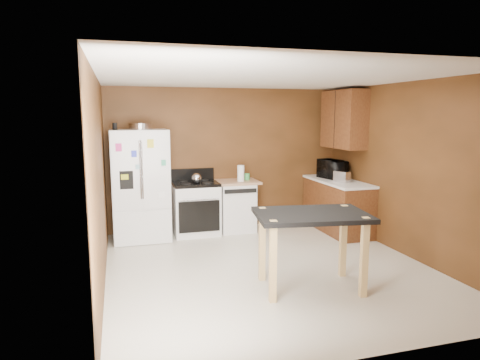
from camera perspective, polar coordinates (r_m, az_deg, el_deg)
name	(u,v)px	position (r m, az deg, el deg)	size (l,w,h in m)	color
floor	(269,268)	(5.87, 3.86, -11.61)	(4.50, 4.50, 0.00)	beige
ceiling	(271,77)	(5.52, 4.13, 13.51)	(4.50, 4.50, 0.00)	white
wall_back	(227,159)	(7.69, -1.75, 2.86)	(4.20, 4.20, 0.00)	brown
wall_front	(366,214)	(3.56, 16.50, -4.42)	(4.20, 4.20, 0.00)	brown
wall_left	(100,183)	(5.23, -18.17, -0.37)	(4.50, 4.50, 0.00)	brown
wall_right	(408,170)	(6.58, 21.46, 1.24)	(4.50, 4.50, 0.00)	brown
roasting_pan	(141,126)	(7.08, -13.06, 6.99)	(0.40, 0.40, 0.10)	silver
pen_cup	(115,126)	(6.95, -16.35, 6.87)	(0.07, 0.07, 0.11)	black
kettle	(196,178)	(7.15, -5.83, 0.23)	(0.17, 0.17, 0.17)	silver
paper_towel	(241,173)	(7.39, 0.10, 0.90)	(0.12, 0.12, 0.28)	white
green_canister	(247,177)	(7.57, 0.91, 0.45)	(0.10, 0.10, 0.11)	green
toaster	(342,177)	(7.46, 13.45, 0.44)	(0.16, 0.25, 0.18)	silver
microwave	(332,170)	(7.85, 12.21, 1.31)	(0.54, 0.37, 0.30)	black
refrigerator	(141,185)	(7.13, -13.12, -0.67)	(0.90, 0.80, 1.80)	white
gas_range	(196,207)	(7.37, -5.93, -3.66)	(0.76, 0.68, 1.10)	white
dishwasher	(236,205)	(7.55, -0.57, -3.38)	(0.78, 0.63, 0.89)	white
right_cabinets	(339,179)	(7.71, 13.08, 0.07)	(0.63, 1.58, 2.45)	brown
island	(311,224)	(5.06, 9.49, -5.84)	(1.39, 1.03, 0.92)	black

